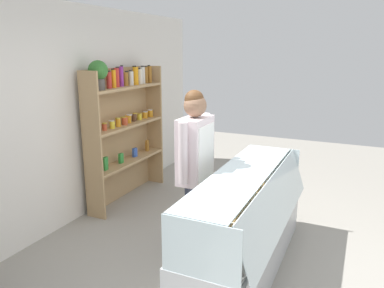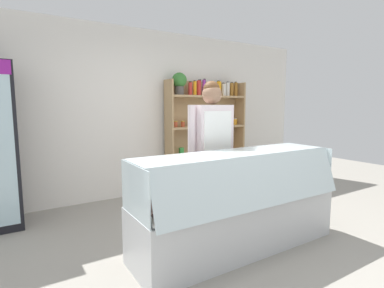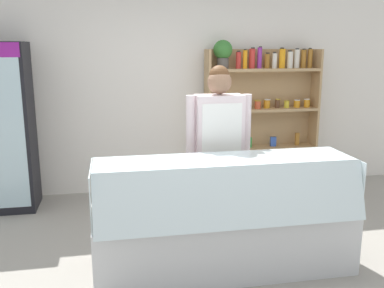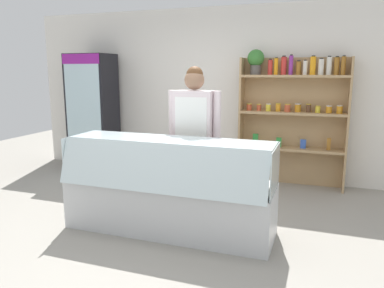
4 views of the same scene
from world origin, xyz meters
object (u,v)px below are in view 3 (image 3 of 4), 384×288
Objects in this scene: drinks_fridge at (0,128)px; shop_clerk at (219,139)px; shelving_unit at (258,106)px; deli_display_case at (224,237)px.

drinks_fridge reaches higher than shop_clerk.
shelving_unit reaches higher than shop_clerk.
shelving_unit is at bearing 64.29° from deli_display_case.
deli_display_case is (2.23, -1.94, -0.68)m from drinks_fridge.
shop_clerk is at bearing -121.06° from shelving_unit.
shelving_unit is 0.90× the size of deli_display_case.
shop_clerk is (-0.95, -1.57, -0.09)m from shelving_unit.
drinks_fridge is 0.89× the size of deli_display_case.
drinks_fridge is 2.68m from shop_clerk.
deli_display_case is 1.27× the size of shop_clerk.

